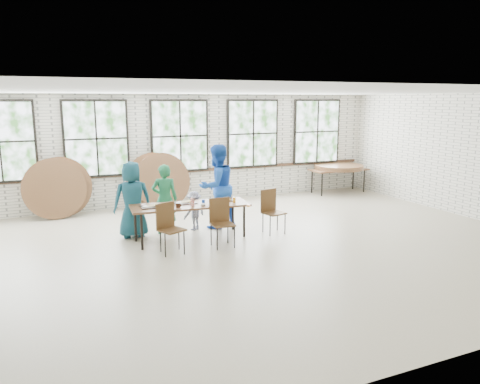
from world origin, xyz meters
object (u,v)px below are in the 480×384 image
object	(u,v)px
chair_near_right	(221,218)
dining_table	(190,207)
chair_near_left	(168,224)
storage_table	(339,171)

from	to	relation	value
chair_near_right	dining_table	bearing A→B (deg)	125.04
chair_near_left	storage_table	bearing A→B (deg)	5.99
storage_table	chair_near_left	bearing A→B (deg)	-150.53
dining_table	chair_near_left	distance (m)	0.92
chair_near_right	chair_near_left	bearing A→B (deg)	-178.04
dining_table	storage_table	distance (m)	6.42
chair_near_right	storage_table	xyz separation A→B (m)	(5.32, 3.53, 0.13)
chair_near_left	storage_table	distance (m)	7.29
chair_near_right	storage_table	world-z (taller)	chair_near_right
chair_near_left	storage_table	world-z (taller)	chair_near_left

